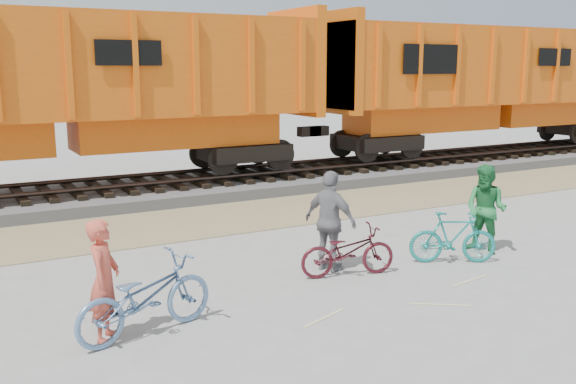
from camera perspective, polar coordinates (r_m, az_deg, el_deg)
name	(u,v)px	position (r m, az deg, el deg)	size (l,w,h in m)	color
ground	(351,290)	(10.45, 5.58, -8.64)	(120.00, 120.00, 0.00)	#9E9E99
gravel_strip	(217,219)	(15.10, -6.29, -2.41)	(120.00, 3.00, 0.02)	tan
ballast_bed	(169,189)	(18.29, -10.55, 0.29)	(120.00, 4.00, 0.30)	slate
track	(168,177)	(18.23, -10.58, 1.29)	(120.00, 2.60, 0.24)	black
hopper_car_center	(58,87)	(17.32, -19.75, 8.76)	(14.00, 3.13, 4.65)	black
hopper_car_right	(490,81)	(24.69, 17.55, 9.40)	(14.00, 3.13, 4.65)	black
bicycle_blue	(145,297)	(8.78, -12.57, -9.09)	(0.70, 2.01, 1.06)	#5D82AF
bicycle_teal	(453,238)	(12.02, 14.44, -3.94)	(0.45, 1.58, 0.95)	#1A847E
bicycle_maroon	(348,251)	(10.98, 5.33, -5.26)	(0.58, 1.66, 0.87)	#47141C
person_solo	(104,280)	(8.67, -16.03, -7.56)	(0.59, 0.39, 1.62)	#D04E3C
person_man	(486,209)	(12.76, 17.18, -1.47)	(0.83, 0.65, 1.70)	#25793D
person_woman	(330,221)	(11.13, 3.79, -2.61)	(1.04, 0.43, 1.77)	gray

